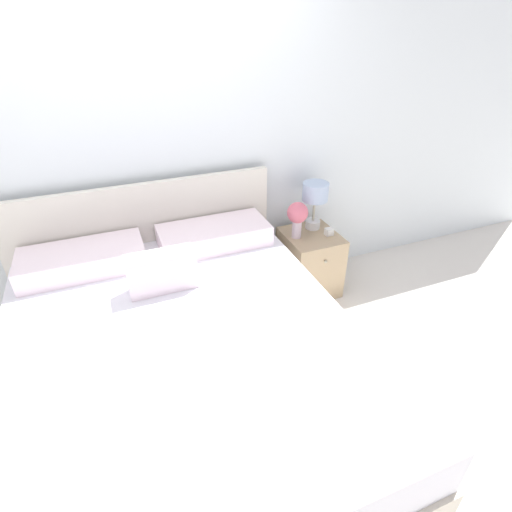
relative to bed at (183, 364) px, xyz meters
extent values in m
plane|color=silver|center=(0.00, 1.00, -0.32)|extent=(12.00, 12.00, 0.00)
cube|color=white|center=(0.00, 1.07, 0.98)|extent=(8.00, 0.06, 2.60)
cube|color=beige|center=(0.00, -0.07, -0.15)|extent=(1.79, 2.14, 0.34)
cube|color=white|center=(0.00, -0.07, 0.15)|extent=(1.76, 2.10, 0.26)
cube|color=silver|center=(0.00, 0.98, 0.20)|extent=(1.83, 0.05, 1.03)
cube|color=white|center=(-0.43, 0.75, 0.35)|extent=(0.75, 0.36, 0.14)
cube|color=white|center=(0.43, 0.75, 0.35)|extent=(0.75, 0.36, 0.14)
cube|color=white|center=(0.00, 0.36, 0.40)|extent=(0.39, 0.14, 0.24)
cube|color=tan|center=(1.22, 0.76, -0.06)|extent=(0.41, 0.45, 0.51)
sphere|color=#B2AD93|center=(1.22, 0.53, 0.08)|extent=(0.02, 0.02, 0.02)
cylinder|color=white|center=(1.28, 0.86, 0.23)|extent=(0.12, 0.12, 0.07)
cylinder|color=#B7B29E|center=(1.28, 0.86, 0.35)|extent=(0.02, 0.02, 0.18)
cylinder|color=#A8BCDB|center=(1.28, 0.86, 0.50)|extent=(0.20, 0.20, 0.14)
cylinder|color=silver|center=(1.09, 0.77, 0.27)|extent=(0.07, 0.07, 0.15)
sphere|color=#E06B7F|center=(1.09, 0.77, 0.40)|extent=(0.16, 0.16, 0.16)
sphere|color=#609356|center=(1.13, 0.77, 0.36)|extent=(0.07, 0.07, 0.07)
cube|color=white|center=(1.34, 0.71, 0.22)|extent=(0.06, 0.05, 0.06)
cylinder|color=white|center=(1.34, 0.68, 0.22)|extent=(0.05, 0.00, 0.05)
camera|label=1|loc=(-0.21, -1.63, 1.69)|focal=28.00mm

